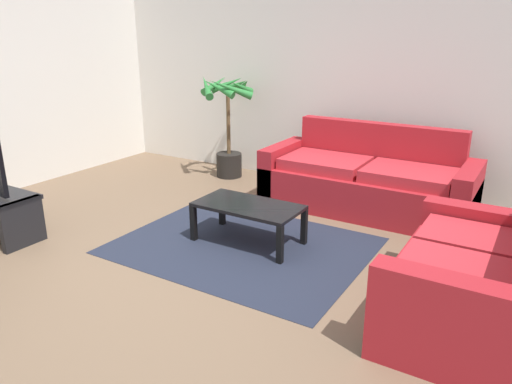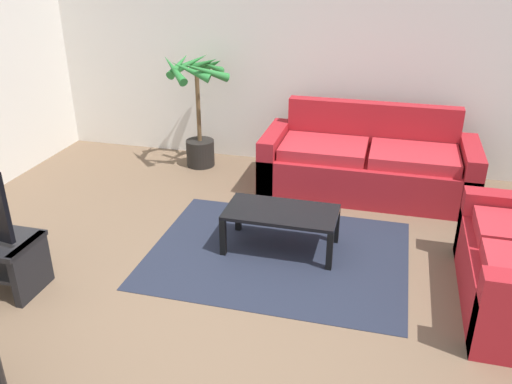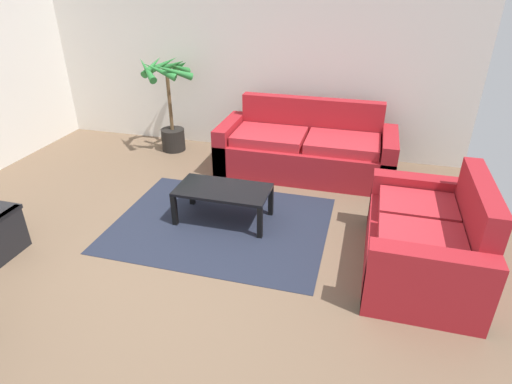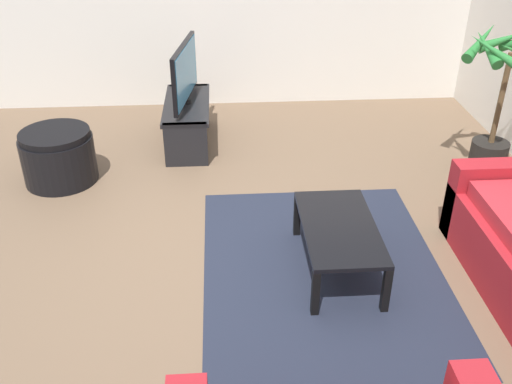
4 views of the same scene
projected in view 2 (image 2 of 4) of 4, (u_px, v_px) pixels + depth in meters
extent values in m
plane|color=brown|center=(214.00, 300.00, 4.06)|extent=(6.60, 6.60, 0.00)
cube|color=silver|center=(295.00, 50.00, 6.12)|extent=(6.00, 0.06, 2.70)
cube|color=maroon|center=(366.00, 175.00, 5.72)|extent=(2.21, 0.90, 0.42)
cube|color=maroon|center=(372.00, 124.00, 5.86)|extent=(1.85, 0.16, 0.48)
cube|color=maroon|center=(274.00, 157.00, 5.92)|extent=(0.18, 0.90, 0.62)
cube|color=maroon|center=(468.00, 176.00, 5.45)|extent=(0.18, 0.90, 0.62)
cube|color=#B8272F|center=(324.00, 149.00, 5.67)|extent=(0.88, 0.66, 0.12)
cube|color=#B8272F|center=(414.00, 157.00, 5.46)|extent=(0.88, 0.66, 0.12)
cube|color=black|center=(31.00, 268.00, 4.06)|extent=(0.06, 0.41, 0.44)
cube|color=black|center=(281.00, 212.00, 4.60)|extent=(0.96, 0.51, 0.03)
cube|color=black|center=(223.00, 237.00, 4.59)|extent=(0.05, 0.05, 0.34)
cube|color=black|center=(330.00, 251.00, 4.38)|extent=(0.05, 0.05, 0.34)
cube|color=black|center=(238.00, 213.00, 4.99)|extent=(0.05, 0.05, 0.34)
cube|color=black|center=(336.00, 225.00, 4.78)|extent=(0.05, 0.05, 0.34)
cube|color=#1E2333|center=(278.00, 253.00, 4.67)|extent=(2.20, 1.70, 0.01)
cylinder|color=black|center=(200.00, 153.00, 6.47)|extent=(0.34, 0.34, 0.32)
cylinder|color=brown|center=(198.00, 107.00, 6.23)|extent=(0.05, 0.05, 0.83)
cone|color=#287733|center=(214.00, 68.00, 5.97)|extent=(0.13, 0.43, 0.25)
cone|color=#287733|center=(213.00, 64.00, 6.13)|extent=(0.38, 0.36, 0.24)
cone|color=#287733|center=(204.00, 63.00, 6.18)|extent=(0.38, 0.16, 0.22)
cone|color=#287733|center=(191.00, 63.00, 6.21)|extent=(0.41, 0.35, 0.25)
cone|color=#287733|center=(179.00, 65.00, 6.11)|extent=(0.15, 0.46, 0.26)
cone|color=#287733|center=(174.00, 69.00, 5.91)|extent=(0.46, 0.45, 0.29)
cone|color=#287733|center=(190.00, 71.00, 5.83)|extent=(0.46, 0.13, 0.26)
cone|color=#287733|center=(206.00, 71.00, 5.81)|extent=(0.47, 0.44, 0.29)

